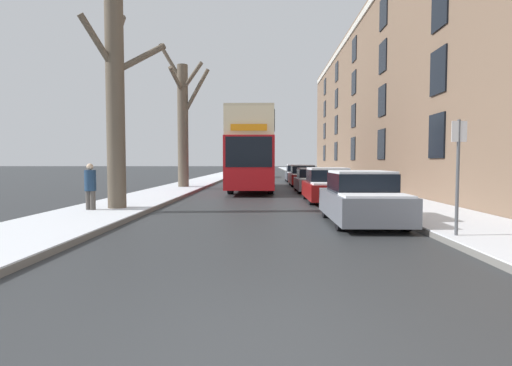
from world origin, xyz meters
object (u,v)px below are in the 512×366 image
(parked_car_1, at_px, (328,186))
(bare_tree_left_0, at_px, (116,98))
(bare_tree_left_1, at_px, (183,121))
(parked_car_2, at_px, (312,181))
(parked_car_0, at_px, (362,199))
(parked_car_3, at_px, (303,176))
(oncoming_van, at_px, (246,167))
(street_sign_post, at_px, (458,173))
(parked_car_4, at_px, (296,174))
(pedestrian_left_sidewalk, at_px, (90,187))
(double_decker_bus, at_px, (253,148))

(parked_car_1, bearing_deg, bare_tree_left_0, -154.00)
(bare_tree_left_1, bearing_deg, parked_car_2, -16.12)
(parked_car_0, relative_size, parked_car_3, 1.00)
(oncoming_van, height_order, street_sign_post, street_sign_post)
(parked_car_4, distance_m, pedestrian_left_sidewalk, 23.83)
(parked_car_4, bearing_deg, pedestrian_left_sidewalk, -110.74)
(parked_car_0, bearing_deg, double_decker_bus, 104.46)
(parked_car_0, bearing_deg, parked_car_2, 90.00)
(parked_car_3, bearing_deg, parked_car_0, -90.00)
(parked_car_2, xyz_separation_m, oncoming_van, (-4.89, 22.11, 0.54))
(double_decker_bus, bearing_deg, bare_tree_left_0, -110.77)
(parked_car_0, relative_size, parked_car_4, 0.94)
(parked_car_4, xyz_separation_m, pedestrian_left_sidewalk, (-8.44, -22.28, 0.23))
(bare_tree_left_0, xyz_separation_m, parked_car_2, (7.77, 9.46, -3.26))
(parked_car_1, height_order, parked_car_3, parked_car_3)
(parked_car_0, height_order, street_sign_post, street_sign_post)
(parked_car_1, height_order, parked_car_4, parked_car_4)
(double_decker_bus, bearing_deg, parked_car_4, 71.47)
(parked_car_0, bearing_deg, street_sign_post, -62.10)
(parked_car_1, relative_size, street_sign_post, 1.58)
(parked_car_2, height_order, oncoming_van, oncoming_van)
(bare_tree_left_0, xyz_separation_m, pedestrian_left_sidewalk, (-0.67, -0.59, -2.98))
(oncoming_van, bearing_deg, parked_car_1, -80.01)
(parked_car_3, bearing_deg, parked_car_1, -90.00)
(bare_tree_left_0, height_order, parked_car_3, bare_tree_left_0)
(parked_car_2, xyz_separation_m, parked_car_4, (-0.00, 12.23, 0.05))
(pedestrian_left_sidewalk, bearing_deg, parked_car_3, -103.92)
(bare_tree_left_0, relative_size, street_sign_post, 2.84)
(parked_car_0, distance_m, parked_car_2, 11.76)
(bare_tree_left_0, height_order, oncoming_van, bare_tree_left_0)
(bare_tree_left_1, relative_size, oncoming_van, 1.70)
(parked_car_4, bearing_deg, parked_car_3, -90.00)
(bare_tree_left_1, bearing_deg, double_decker_bus, -6.30)
(parked_car_0, height_order, oncoming_van, oncoming_van)
(oncoming_van, height_order, pedestrian_left_sidewalk, oncoming_van)
(bare_tree_left_1, height_order, parked_car_0, bare_tree_left_1)
(parked_car_2, bearing_deg, double_decker_bus, 152.79)
(pedestrian_left_sidewalk, bearing_deg, parked_car_4, -96.92)
(bare_tree_left_0, bearing_deg, parked_car_0, -16.51)
(parked_car_2, bearing_deg, parked_car_0, -90.00)
(double_decker_bus, xyz_separation_m, oncoming_van, (-1.39, 20.31, -1.40))
(parked_car_1, xyz_separation_m, parked_car_2, (0.00, 5.67, -0.04))
(parked_car_4, bearing_deg, parked_car_1, -90.00)
(bare_tree_left_1, distance_m, oncoming_van, 20.30)
(parked_car_1, bearing_deg, bare_tree_left_1, 134.82)
(bare_tree_left_1, bearing_deg, oncoming_van, 81.35)
(bare_tree_left_0, bearing_deg, parked_car_3, 63.31)
(parked_car_3, bearing_deg, bare_tree_left_1, -154.89)
(bare_tree_left_0, distance_m, oncoming_van, 31.81)
(parked_car_1, bearing_deg, parked_car_4, 90.00)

